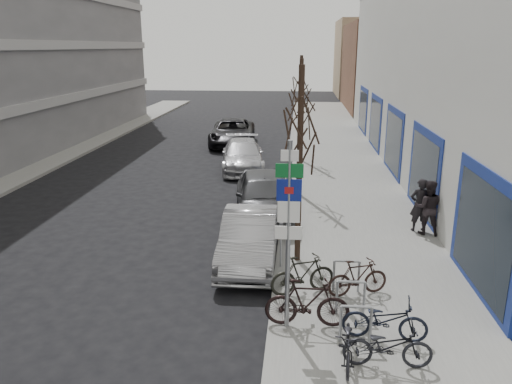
% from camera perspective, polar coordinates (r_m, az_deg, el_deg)
% --- Properties ---
extents(ground, '(120.00, 120.00, 0.00)m').
position_cam_1_polar(ground, '(11.52, -8.95, -14.93)').
color(ground, black).
rests_on(ground, ground).
extents(sidewalk_east, '(5.00, 70.00, 0.15)m').
position_cam_1_polar(sidewalk_east, '(20.48, 10.19, -0.56)').
color(sidewalk_east, slate).
rests_on(sidewalk_east, ground).
extents(brick_building_far, '(12.00, 14.00, 8.00)m').
position_cam_1_polar(brick_building_far, '(50.65, 17.36, 13.44)').
color(brick_building_far, brown).
rests_on(brick_building_far, ground).
extents(tan_building_far, '(13.00, 12.00, 9.00)m').
position_cam_1_polar(tan_building_far, '(65.46, 15.10, 14.55)').
color(tan_building_far, '#937A5B').
rests_on(tan_building_far, ground).
extents(highway_sign_pole, '(0.55, 0.10, 4.20)m').
position_cam_1_polar(highway_sign_pole, '(10.14, 3.73, -3.80)').
color(highway_sign_pole, gray).
rests_on(highway_sign_pole, ground).
extents(bike_rack, '(0.66, 2.26, 0.83)m').
position_cam_1_polar(bike_rack, '(11.49, 10.78, -11.35)').
color(bike_rack, gray).
rests_on(bike_rack, sidewalk_east).
extents(tree_near, '(1.80, 1.80, 5.50)m').
position_cam_1_polar(tree_near, '(13.16, 5.12, 8.25)').
color(tree_near, black).
rests_on(tree_near, ground).
extents(tree_mid, '(1.80, 1.80, 5.50)m').
position_cam_1_polar(tree_mid, '(19.61, 5.15, 10.91)').
color(tree_mid, black).
rests_on(tree_mid, ground).
extents(tree_far, '(1.80, 1.80, 5.50)m').
position_cam_1_polar(tree_far, '(26.09, 5.16, 12.25)').
color(tree_far, black).
rests_on(tree_far, ground).
extents(meter_front, '(0.10, 0.08, 1.27)m').
position_cam_1_polar(meter_front, '(13.50, 2.86, -5.53)').
color(meter_front, gray).
rests_on(meter_front, sidewalk_east).
extents(meter_mid, '(0.10, 0.08, 1.27)m').
position_cam_1_polar(meter_mid, '(18.72, 3.52, 0.74)').
color(meter_mid, gray).
rests_on(meter_mid, sidewalk_east).
extents(meter_back, '(0.10, 0.08, 1.27)m').
position_cam_1_polar(meter_back, '(24.06, 3.89, 4.26)').
color(meter_back, gray).
rests_on(meter_back, sidewalk_east).
extents(bike_near_left, '(0.59, 1.55, 0.93)m').
position_cam_1_polar(bike_near_left, '(9.95, 10.58, -16.37)').
color(bike_near_left, black).
rests_on(bike_near_left, sidewalk_east).
extents(bike_near_right, '(1.83, 0.56, 1.11)m').
position_cam_1_polar(bike_near_right, '(10.91, 5.87, -12.44)').
color(bike_near_right, black).
rests_on(bike_near_right, sidewalk_east).
extents(bike_mid_curb, '(1.77, 0.70, 1.05)m').
position_cam_1_polar(bike_mid_curb, '(10.75, 14.54, -13.58)').
color(bike_mid_curb, black).
rests_on(bike_mid_curb, sidewalk_east).
extents(bike_mid_inner, '(1.72, 1.08, 1.01)m').
position_cam_1_polar(bike_mid_inner, '(12.24, 5.36, -9.33)').
color(bike_mid_inner, black).
rests_on(bike_mid_inner, sidewalk_east).
extents(bike_far_curb, '(1.67, 0.51, 1.02)m').
position_cam_1_polar(bike_far_curb, '(9.97, 14.85, -16.28)').
color(bike_far_curb, black).
rests_on(bike_far_curb, sidewalk_east).
extents(bike_far_inner, '(1.61, 0.94, 0.94)m').
position_cam_1_polar(bike_far_inner, '(12.37, 11.57, -9.51)').
color(bike_far_inner, black).
rests_on(bike_far_inner, sidewalk_east).
extents(parked_car_front, '(1.58, 4.37, 1.43)m').
position_cam_1_polar(parked_car_front, '(14.21, -0.77, -5.24)').
color(parked_car_front, '#9D9DA2').
rests_on(parked_car_front, ground).
extents(parked_car_mid, '(2.62, 5.23, 1.71)m').
position_cam_1_polar(parked_car_mid, '(17.62, 0.97, -0.44)').
color(parked_car_mid, '#45464A').
rests_on(parked_car_mid, ground).
extents(parked_car_back, '(2.64, 5.20, 1.45)m').
position_cam_1_polar(parked_car_back, '(24.83, -1.53, 4.21)').
color(parked_car_back, '#B6B6BC').
rests_on(parked_car_back, ground).
extents(lane_car, '(2.99, 5.85, 1.58)m').
position_cam_1_polar(lane_car, '(31.18, -2.70, 6.82)').
color(lane_car, black).
rests_on(lane_car, ground).
extents(pedestrian_near, '(0.70, 0.51, 1.76)m').
position_cam_1_polar(pedestrian_near, '(16.89, 18.20, -1.41)').
color(pedestrian_near, black).
rests_on(pedestrian_near, sidewalk_east).
extents(pedestrian_far, '(0.73, 0.57, 1.79)m').
position_cam_1_polar(pedestrian_far, '(16.70, 19.06, -1.64)').
color(pedestrian_far, black).
rests_on(pedestrian_far, sidewalk_east).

